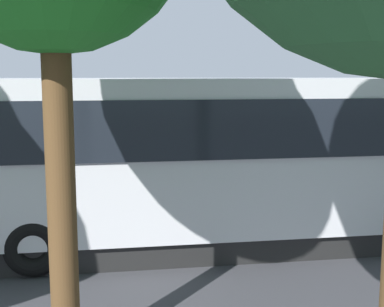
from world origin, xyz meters
name	(u,v)px	position (x,y,z in m)	size (l,w,h in m)	color
ground_plane	(198,193)	(0.00, 0.00, 0.00)	(80.00, 80.00, 0.00)	#38383D
tour_bus	(241,162)	(-0.11, 4.56, 1.65)	(10.88, 2.72, 3.25)	silver
spectator_far_left	(287,166)	(-2.02, 1.66, 1.01)	(0.58, 0.37, 1.70)	#473823
spectator_left	(257,167)	(-1.26, 1.60, 1.00)	(0.57, 0.31, 1.69)	black
spectator_centre	(214,165)	(-0.12, 1.71, 1.08)	(0.57, 0.31, 1.81)	black
spectator_right	(181,171)	(0.74, 1.92, 1.00)	(0.58, 0.36, 1.68)	black
spectator_far_right	(137,171)	(1.78, 1.85, 1.03)	(0.57, 0.39, 1.73)	#473823
parked_motorcycle_silver	(235,198)	(-0.42, 2.75, 0.48)	(2.05, 0.60, 0.99)	black
parked_motorcycle_dark	(324,191)	(-2.75, 2.33, 0.48)	(2.05, 0.58, 0.99)	black
stunt_motorcycle	(143,159)	(1.43, -2.61, 0.61)	(1.96, 0.94, 1.23)	black
bay_line_a	(363,175)	(-5.89, -1.96, 0.00)	(0.20, 3.83, 0.01)	white
bay_line_b	(286,177)	(-3.19, -1.96, 0.00)	(0.22, 4.40, 0.01)	white
bay_line_c	(204,179)	(-0.50, -1.96, 0.00)	(0.22, 4.60, 0.01)	white
bay_line_d	(120,181)	(2.19, -1.96, 0.00)	(0.23, 4.95, 0.01)	white
bay_line_e	(31,184)	(4.88, -1.96, 0.00)	(0.20, 3.67, 0.01)	white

